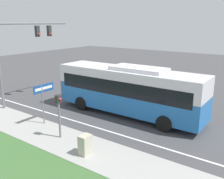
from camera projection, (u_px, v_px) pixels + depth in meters
ground_plane at (157, 119)px, 17.31m from camera, size 80.00×80.00×0.00m
sidewalk at (102, 155)px, 12.42m from camera, size 2.80×80.00×0.12m
lane_divider_near at (130, 138)px, 14.48m from camera, size 0.14×30.00×0.01m
bus at (128, 88)px, 17.67m from camera, size 2.76×10.95×3.56m
signal_gantry at (22, 45)px, 19.59m from camera, size 6.96×0.41×6.64m
pedestrian_signal at (59, 109)px, 13.83m from camera, size 0.28×0.34×2.65m
street_sign at (43, 95)px, 15.82m from camera, size 1.58×0.08×2.76m
utility_cabinet at (85, 145)px, 12.32m from camera, size 0.61×0.46×1.01m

